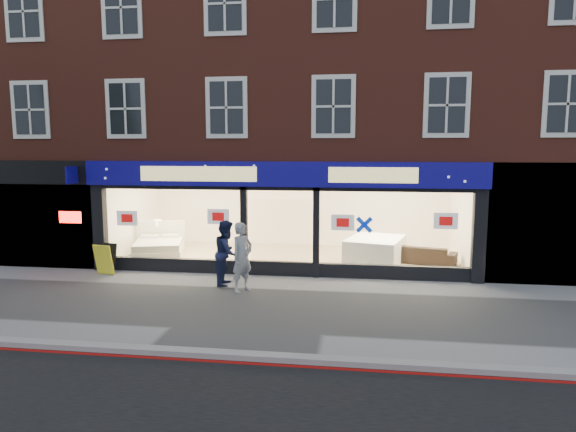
% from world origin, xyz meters
% --- Properties ---
extents(ground, '(120.00, 120.00, 0.00)m').
position_xyz_m(ground, '(0.00, 0.00, 0.00)').
color(ground, gray).
rests_on(ground, ground).
extents(kerb_line, '(60.00, 0.10, 0.01)m').
position_xyz_m(kerb_line, '(0.00, -3.10, 0.01)').
color(kerb_line, '#8C0A07').
rests_on(kerb_line, ground).
extents(kerb_stone, '(60.00, 0.25, 0.12)m').
position_xyz_m(kerb_stone, '(0.00, -2.90, 0.06)').
color(kerb_stone, gray).
rests_on(kerb_stone, ground).
extents(showroom_floor, '(11.00, 4.50, 0.10)m').
position_xyz_m(showroom_floor, '(0.00, 5.25, 0.05)').
color(showroom_floor, tan).
rests_on(showroom_floor, ground).
extents(building, '(19.00, 8.26, 10.30)m').
position_xyz_m(building, '(-0.02, 6.93, 6.67)').
color(building, maroon).
rests_on(building, ground).
extents(display_bed, '(2.03, 2.27, 1.08)m').
position_xyz_m(display_bed, '(-4.30, 4.61, 0.41)').
color(display_bed, white).
rests_on(display_bed, showroom_floor).
extents(bedside_table, '(0.52, 0.52, 0.55)m').
position_xyz_m(bedside_table, '(-4.66, 5.43, 0.38)').
color(bedside_table, brown).
rests_on(bedside_table, showroom_floor).
extents(mattress_stack, '(2.03, 2.33, 0.79)m').
position_xyz_m(mattress_stack, '(2.77, 4.70, 0.49)').
color(mattress_stack, white).
rests_on(mattress_stack, showroom_floor).
extents(sofa, '(2.04, 1.29, 0.56)m').
position_xyz_m(sofa, '(4.29, 4.80, 0.38)').
color(sofa, black).
rests_on(sofa, showroom_floor).
extents(a_board, '(0.65, 0.48, 0.91)m').
position_xyz_m(a_board, '(-5.08, 2.49, 0.45)').
color(a_board, yellow).
rests_on(a_board, ground).
extents(pedestrian_grey, '(0.72, 0.78, 1.80)m').
position_xyz_m(pedestrian_grey, '(-0.71, 1.31, 0.90)').
color(pedestrian_grey, '#95989C').
rests_on(pedestrian_grey, ground).
extents(pedestrian_blue, '(0.70, 0.88, 1.76)m').
position_xyz_m(pedestrian_blue, '(-1.26, 1.87, 0.88)').
color(pedestrian_blue, '#181F44').
rests_on(pedestrian_blue, ground).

